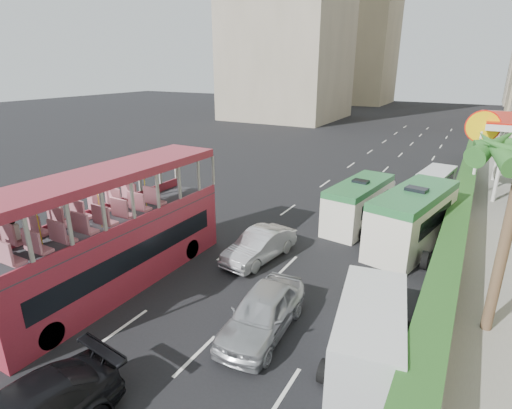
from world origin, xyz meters
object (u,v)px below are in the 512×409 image
Objects in this scene: car_silver_lane_b at (262,331)px; panel_van_near at (370,333)px; minibus_far at (412,219)px; palm_tree at (504,246)px; minibus_near at (359,204)px; panel_van_far at (436,182)px; double_decker_bus at (113,230)px; van_asset at (379,197)px; car_silver_lane_a at (260,259)px.

car_silver_lane_b is 3.76m from panel_van_near.
minibus_far is 7.38m from palm_tree.
minibus_near reaches higher than panel_van_far.
van_asset is (6.97, 17.65, -2.53)m from double_decker_bus.
panel_van_far is (3.37, 20.19, 0.90)m from car_silver_lane_b.
car_silver_lane_a is 5.61m from car_silver_lane_b.
minibus_near is 0.87× the size of minibus_far.
double_decker_bus is 7.35m from car_silver_lane_b.
palm_tree reaches higher than minibus_near.
palm_tree is (3.53, -16.37, 2.48)m from panel_van_far.
double_decker_bus is 2.52× the size of car_silver_lane_a.
car_silver_lane_a is 0.88× the size of panel_van_near.
car_silver_lane_a is at bearing 115.89° from car_silver_lane_b.
panel_van_near is (3.48, -11.08, -0.31)m from minibus_near.
van_asset is at bearing 68.45° from double_decker_bus.
panel_van_near is 19.78m from panel_van_far.
minibus_far reaches higher than panel_van_far.
car_silver_lane_a is 0.68× the size of palm_tree.
minibus_far is (3.24, -7.47, 1.50)m from van_asset.
car_silver_lane_b is at bearing -99.79° from van_asset.
car_silver_lane_b is 11.57m from minibus_near.
van_asset is at bearing -132.62° from panel_van_far.
palm_tree is (3.59, -6.17, 1.88)m from minibus_far.
panel_van_far is (10.27, 20.37, -1.63)m from double_decker_bus.
panel_van_near is (3.54, -17.05, 0.99)m from van_asset.
minibus_near reaches higher than car_silver_lane_b.
minibus_near is at bearing 58.94° from double_decker_bus.
double_decker_bus is 2.56× the size of van_asset.
minibus_far is at bearing 44.89° from double_decker_bus.
car_silver_lane_a is 0.97× the size of panel_van_far.
panel_van_near is (10.51, 0.59, -1.54)m from double_decker_bus.
minibus_far reaches higher than car_silver_lane_a.
panel_van_far is at bearing 102.15° from palm_tree.
minibus_near is 0.92× the size of palm_tree.
double_decker_bus is 14.39m from palm_tree.
van_asset is 0.96× the size of panel_van_far.
car_silver_lane_b is (2.79, -4.86, 0.00)m from car_silver_lane_a.
minibus_far reaches higher than minibus_near.
minibus_far is 10.22m from panel_van_far.
minibus_far reaches higher than car_silver_lane_b.
palm_tree reaches higher than panel_van_near.
car_silver_lane_b is 1.09× the size of van_asset.
double_decker_bus is 1.62× the size of minibus_far.
panel_van_far reaches higher than car_silver_lane_a.
minibus_far is 1.52× the size of panel_van_far.
panel_van_near is at bearing 2.64° from car_silver_lane_b.
panel_van_near is 1.11× the size of panel_van_far.
palm_tree is at bearing -69.97° from panel_van_far.
panel_van_near reaches higher than panel_van_far.
minibus_far is at bearing 67.76° from car_silver_lane_b.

